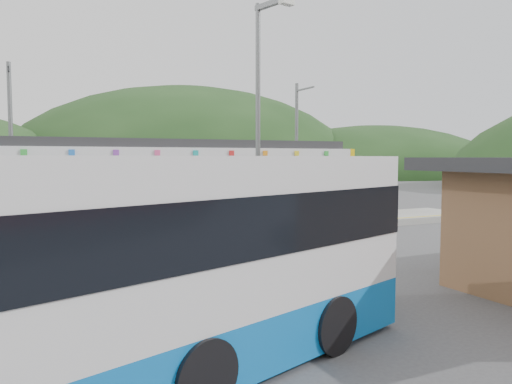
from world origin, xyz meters
name	(u,v)px	position (x,y,z in m)	size (l,w,h in m)	color
ground	(246,247)	(0.00, 0.00, 0.00)	(120.00, 120.00, 0.00)	#4C4C4F
hills	(316,219)	(6.19, 5.29, 0.00)	(146.00, 149.00, 26.00)	#1E3D19
platform	(211,230)	(0.00, 3.30, 0.15)	(26.00, 3.20, 0.30)	#9E9E99
yellow_line	(224,230)	(0.00, 2.00, 0.30)	(26.00, 0.10, 0.01)	yellow
train	(135,180)	(-2.38, 6.00, 2.06)	(20.44, 3.01, 3.74)	black
catenary_mast_west	(11,142)	(-7.00, 8.56, 3.65)	(0.18, 1.80, 7.00)	slate
catenary_mast_east	(297,145)	(7.00, 8.56, 3.65)	(0.18, 1.80, 7.00)	slate
bus	(48,292)	(-6.62, -8.89, 1.46)	(11.32, 5.93, 3.02)	blue
lamp_post	(260,116)	(-1.44, -3.95, 4.01)	(0.39, 1.20, 6.75)	slate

